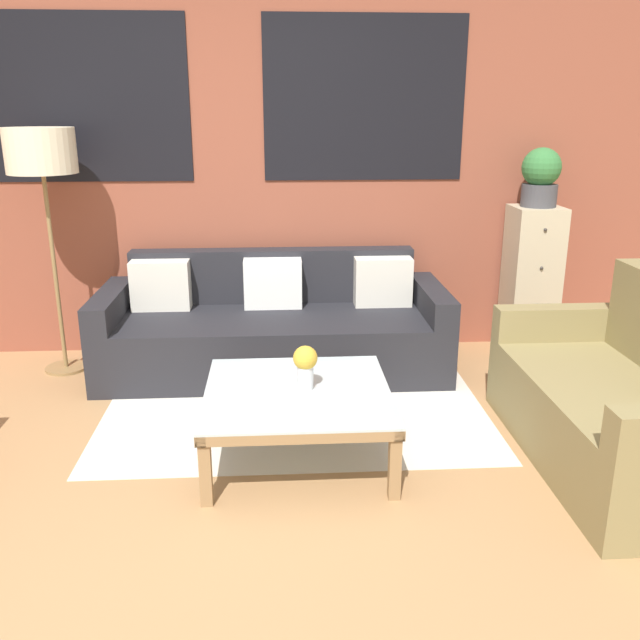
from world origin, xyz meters
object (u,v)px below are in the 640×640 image
object	(u,v)px
flower_vase	(305,364)
potted_plant	(541,176)
settee_vintage	(626,406)
drawer_cabinet	(531,281)
couch_dark	(274,329)
floor_lamp	(41,159)
coffee_table	(298,399)

from	to	relation	value
flower_vase	potted_plant	bearing A→B (deg)	41.13
settee_vintage	drawer_cabinet	world-z (taller)	drawer_cabinet
couch_dark	drawer_cabinet	size ratio (longest dim) A/B	2.16
drawer_cabinet	floor_lamp	bearing A→B (deg)	-176.97
settee_vintage	floor_lamp	size ratio (longest dim) A/B	0.97
coffee_table	drawer_cabinet	distance (m)	2.32
drawer_cabinet	flower_vase	xyz separation A→B (m)	(-1.71, -1.49, -0.03)
floor_lamp	potted_plant	world-z (taller)	floor_lamp
coffee_table	drawer_cabinet	size ratio (longest dim) A/B	0.87
floor_lamp	potted_plant	size ratio (longest dim) A/B	4.00
flower_vase	floor_lamp	bearing A→B (deg)	140.85
settee_vintage	potted_plant	size ratio (longest dim) A/B	3.86
couch_dark	drawer_cabinet	distance (m)	1.91
couch_dark	flower_vase	world-z (taller)	couch_dark
floor_lamp	drawer_cabinet	size ratio (longest dim) A/B	1.51
settee_vintage	coffee_table	size ratio (longest dim) A/B	1.67
couch_dark	coffee_table	size ratio (longest dim) A/B	2.48
potted_plant	flower_vase	size ratio (longest dim) A/B	1.78
drawer_cabinet	potted_plant	bearing A→B (deg)	90.00
coffee_table	flower_vase	size ratio (longest dim) A/B	4.11
couch_dark	floor_lamp	world-z (taller)	floor_lamp
floor_lamp	drawer_cabinet	xyz separation A→B (m)	(3.32, 0.18, -0.89)
coffee_table	floor_lamp	distance (m)	2.34
floor_lamp	couch_dark	bearing A→B (deg)	-2.28
couch_dark	drawer_cabinet	xyz separation A→B (m)	(1.87, 0.23, 0.26)
drawer_cabinet	couch_dark	bearing A→B (deg)	-172.90
drawer_cabinet	flower_vase	bearing A→B (deg)	-138.87
couch_dark	floor_lamp	size ratio (longest dim) A/B	1.43
couch_dark	settee_vintage	size ratio (longest dim) A/B	1.48
drawer_cabinet	potted_plant	world-z (taller)	potted_plant
coffee_table	couch_dark	bearing A→B (deg)	95.61
floor_lamp	potted_plant	xyz separation A→B (m)	(3.32, 0.18, -0.14)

